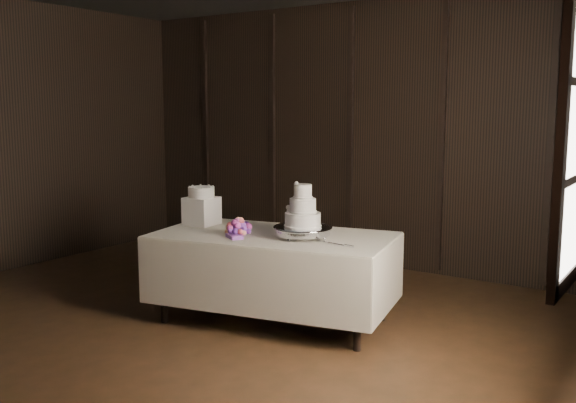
# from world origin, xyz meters

# --- Properties ---
(room) EXTENTS (6.08, 7.08, 3.08)m
(room) POSITION_xyz_m (0.00, 0.00, 1.50)
(room) COLOR black
(room) RESTS_ON ground
(display_table) EXTENTS (2.16, 1.42, 0.76)m
(display_table) POSITION_xyz_m (0.49, 1.22, 0.42)
(display_table) COLOR beige
(display_table) RESTS_ON ground
(cake_stand) EXTENTS (0.51, 0.51, 0.09)m
(cake_stand) POSITION_xyz_m (0.78, 1.24, 0.81)
(cake_stand) COLOR silver
(cake_stand) RESTS_ON display_table
(wedding_cake) EXTENTS (0.34, 0.29, 0.35)m
(wedding_cake) POSITION_xyz_m (0.75, 1.22, 0.99)
(wedding_cake) COLOR white
(wedding_cake) RESTS_ON cake_stand
(bouquet) EXTENTS (0.44, 0.47, 0.18)m
(bouquet) POSITION_xyz_m (0.28, 1.03, 0.82)
(bouquet) COLOR #D64F55
(bouquet) RESTS_ON display_table
(box_pedestal) EXTENTS (0.27, 0.27, 0.25)m
(box_pedestal) POSITION_xyz_m (-0.30, 1.23, 0.89)
(box_pedestal) COLOR white
(box_pedestal) RESTS_ON display_table
(small_cake) EXTENTS (0.29, 0.29, 0.09)m
(small_cake) POSITION_xyz_m (-0.30, 1.23, 1.06)
(small_cake) COLOR white
(small_cake) RESTS_ON box_pedestal
(cake_knife) EXTENTS (0.37, 0.09, 0.01)m
(cake_knife) POSITION_xyz_m (1.09, 1.16, 0.77)
(cake_knife) COLOR silver
(cake_knife) RESTS_ON display_table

